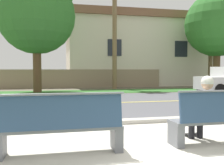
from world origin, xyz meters
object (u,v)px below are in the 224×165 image
shade_tree_left (220,19)px  bench_left (61,127)px  seated_person_white (204,107)px  shade_tree_far_left (39,9)px  bench_right (224,119)px

shade_tree_left → bench_left: bearing=-132.5°
seated_person_white → shade_tree_far_left: shade_tree_far_left is taller
shade_tree_far_left → bench_right: bearing=-72.2°
shade_tree_far_left → seated_person_white: bearing=-73.3°
shade_tree_far_left → bench_left: bearing=-85.5°
seated_person_white → shade_tree_left: 16.24m
bench_left → shade_tree_left: (11.77, 12.85, 4.58)m
bench_right → shade_tree_left: 16.26m
bench_left → seated_person_white: size_ratio=1.58×
bench_left → seated_person_white: 2.63m
shade_tree_far_left → shade_tree_left: (12.73, 0.77, 0.08)m
bench_left → shade_tree_left: shade_tree_left is taller
bench_left → seated_person_white: (2.61, 0.17, 0.21)m
bench_left → bench_right: bearing=0.0°
bench_left → seated_person_white: seated_person_white is taller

